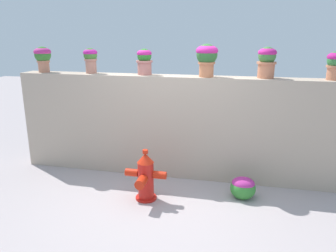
# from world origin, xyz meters

# --- Properties ---
(ground_plane) EXTENTS (24.00, 24.00, 0.00)m
(ground_plane) POSITION_xyz_m (0.00, 0.00, 0.00)
(ground_plane) COLOR #A29697
(stone_wall) EXTENTS (5.28, 0.37, 1.67)m
(stone_wall) POSITION_xyz_m (0.00, 1.02, 0.83)
(stone_wall) COLOR tan
(stone_wall) RESTS_ON ground
(potted_plant_0) EXTENTS (0.29, 0.29, 0.43)m
(potted_plant_0) POSITION_xyz_m (-2.30, 1.02, 1.94)
(potted_plant_0) COLOR #B5745A
(potted_plant_0) RESTS_ON stone_wall
(potted_plant_1) EXTENTS (0.23, 0.23, 0.41)m
(potted_plant_1) POSITION_xyz_m (-1.44, 1.06, 1.92)
(potted_plant_1) COLOR #AC7160
(potted_plant_1) RESTS_ON stone_wall
(potted_plant_2) EXTENTS (0.26, 0.26, 0.41)m
(potted_plant_2) POSITION_xyz_m (-0.51, 1.05, 1.90)
(potted_plant_2) COLOR #B16A62
(potted_plant_2) RESTS_ON stone_wall
(potted_plant_3) EXTENTS (0.33, 0.33, 0.50)m
(potted_plant_3) POSITION_xyz_m (0.50, 0.98, 1.98)
(potted_plant_3) COLOR #BC704A
(potted_plant_3) RESTS_ON stone_wall
(potted_plant_4) EXTENTS (0.29, 0.29, 0.46)m
(potted_plant_4) POSITION_xyz_m (1.38, 1.04, 1.93)
(potted_plant_4) COLOR #BC7050
(potted_plant_4) RESTS_ON stone_wall
(potted_plant_5) EXTENTS (0.27, 0.27, 0.41)m
(potted_plant_5) POSITION_xyz_m (2.33, 1.05, 1.91)
(potted_plant_5) COLOR #BD7151
(potted_plant_5) RESTS_ON stone_wall
(fire_hydrant) EXTENTS (0.60, 0.47, 0.75)m
(fire_hydrant) POSITION_xyz_m (-0.22, 0.04, 0.34)
(fire_hydrant) COLOR red
(fire_hydrant) RESTS_ON ground
(flower_bush_left) EXTENTS (0.36, 0.33, 0.33)m
(flower_bush_left) POSITION_xyz_m (1.14, 0.39, 0.17)
(flower_bush_left) COLOR #357F32
(flower_bush_left) RESTS_ON ground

